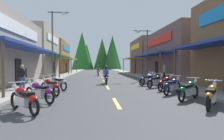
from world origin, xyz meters
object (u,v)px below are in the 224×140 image
motorcycle_parked_right_3 (166,83)px  motorcycle_parked_right_5 (148,79)px  motorcycle_parked_right_1 (189,90)px  rider_cruising_lead (106,76)px  motorcycle_parked_right_4 (156,81)px  motorcycle_parked_left_3 (57,83)px  streetlamp_right (145,47)px  motorcycle_parked_left_1 (39,91)px  pedestrian_browsing (164,71)px  motorcycle_parked_right_0 (212,95)px  streetlamp_left (55,37)px  motorcycle_parked_left_2 (50,86)px  motorcycle_parked_right_6 (147,78)px  pedestrian_by_shop (22,76)px  motorcycle_parked_left_0 (24,98)px  motorcycle_parked_right_2 (172,86)px  rider_cruising_trailing (98,71)px

motorcycle_parked_right_3 → motorcycle_parked_right_5: 2.92m
motorcycle_parked_right_1 → rider_cruising_lead: rider_cruising_lead is taller
motorcycle_parked_right_4 → motorcycle_parked_left_3: same height
streetlamp_right → motorcycle_parked_right_3: streetlamp_right is taller
motorcycle_parked_right_4 → motorcycle_parked_left_1: size_ratio=1.04×
motorcycle_parked_right_5 → pedestrian_browsing: 5.26m
motorcycle_parked_right_0 → streetlamp_left: bearing=75.2°
motorcycle_parked_right_1 → motorcycle_parked_left_2: 7.13m
motorcycle_parked_right_0 → motorcycle_parked_right_6: bearing=39.7°
motorcycle_parked_right_5 → motorcycle_parked_right_6: 1.53m
motorcycle_parked_right_6 → rider_cruising_lead: size_ratio=0.80×
motorcycle_parked_right_4 → motorcycle_parked_right_5: size_ratio=0.95×
motorcycle_parked_right_1 → pedestrian_browsing: size_ratio=1.02×
motorcycle_parked_right_4 → motorcycle_parked_right_5: 1.41m
motorcycle_parked_right_0 → motorcycle_parked_right_3: bearing=39.5°
streetlamp_right → rider_cruising_lead: bearing=-134.3°
streetlamp_left → pedestrian_by_shop: (-0.79, -6.35, -3.42)m
streetlamp_left → rider_cruising_lead: 6.59m
motorcycle_parked_left_3 → motorcycle_parked_right_1: bearing=-167.2°
streetlamp_left → streetlamp_right: streetlamp_left is taller
motorcycle_parked_left_0 → rider_cruising_lead: bearing=-62.9°
streetlamp_left → motorcycle_parked_right_6: streetlamp_left is taller
motorcycle_parked_right_2 → rider_cruising_lead: 6.97m
motorcycle_parked_right_1 → motorcycle_parked_left_2: bearing=122.6°
streetlamp_left → motorcycle_parked_left_1: (1.42, -10.36, -3.89)m
streetlamp_right → rider_cruising_lead: size_ratio=2.62×
rider_cruising_lead → motorcycle_parked_right_0: bearing=-159.5°
motorcycle_parked_right_6 → motorcycle_parked_left_0: 11.78m
motorcycle_parked_right_0 → rider_cruising_lead: rider_cruising_lead is taller
motorcycle_parked_right_3 → pedestrian_by_shop: 9.21m
motorcycle_parked_right_4 → motorcycle_parked_left_2: (-6.83, -2.73, 0.00)m
motorcycle_parked_right_1 → motorcycle_parked_right_6: (0.25, 7.78, 0.00)m
motorcycle_parked_left_2 → pedestrian_by_shop: 2.95m
motorcycle_parked_right_1 → motorcycle_parked_right_3: (0.20, 3.39, 0.00)m
motorcycle_parked_right_1 → rider_cruising_lead: size_ratio=0.80×
motorcycle_parked_left_0 → motorcycle_parked_left_2: (-0.03, 3.84, 0.00)m
streetlamp_left → motorcycle_parked_right_6: (8.43, -2.66, -3.89)m
rider_cruising_lead → streetlamp_right: bearing=-44.1°
motorcycle_parked_left_0 → pedestrian_browsing: pedestrian_browsing is taller
motorcycle_parked_right_2 → motorcycle_parked_left_2: 6.78m
motorcycle_parked_left_2 → motorcycle_parked_right_5: bearing=-97.4°
motorcycle_parked_right_3 → rider_cruising_trailing: bearing=59.6°
motorcycle_parked_right_2 → motorcycle_parked_right_5: 4.50m
motorcycle_parked_left_1 → pedestrian_browsing: bearing=-91.2°
streetlamp_left → motorcycle_parked_right_2: (8.15, -8.65, -3.89)m
motorcycle_parked_right_5 → motorcycle_parked_left_3: same height
streetlamp_right → motorcycle_parked_left_0: size_ratio=3.46×
motorcycle_parked_left_0 → pedestrian_browsing: size_ratio=0.97×
motorcycle_parked_right_3 → motorcycle_parked_right_5: same height
pedestrian_by_shop → pedestrian_browsing: (11.81, 6.53, 0.00)m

